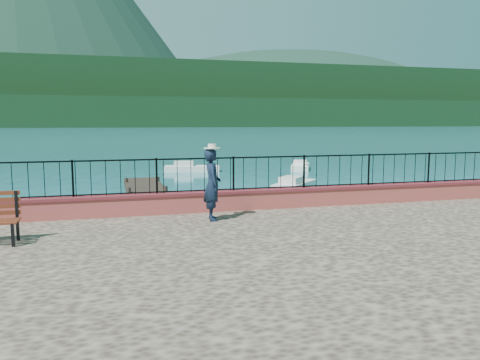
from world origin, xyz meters
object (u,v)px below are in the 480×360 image
person (212,185)px  boat_4 (192,166)px  boat_0 (9,214)px  boat_2 (295,182)px  boat_5 (300,164)px

person → boat_4: 23.29m
boat_0 → boat_2: size_ratio=0.90×
boat_0 → boat_5: same height
boat_2 → boat_5: (4.48, 9.90, 0.00)m
person → boat_2: bearing=-26.7°
boat_2 → boat_4: size_ratio=0.89×
boat_0 → boat_2: (13.48, 5.57, 0.00)m
boat_0 → boat_5: size_ratio=0.93×
boat_2 → boat_5: size_ratio=1.03×
boat_0 → boat_4: same height
boat_0 → boat_4: (9.55, 16.39, 0.00)m
person → boat_5: person is taller
boat_2 → boat_5: bearing=19.4°
boat_2 → person: bearing=-167.2°
boat_2 → boat_0: bearing=156.2°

